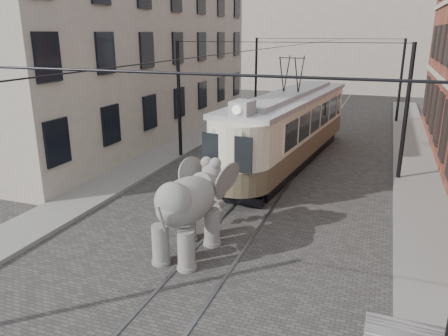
% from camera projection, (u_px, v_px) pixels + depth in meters
% --- Properties ---
extents(ground, '(120.00, 120.00, 0.00)m').
position_uv_depth(ground, '(248.00, 214.00, 16.03)').
color(ground, '#43403E').
extents(tram_rails, '(1.54, 80.00, 0.02)m').
position_uv_depth(tram_rails, '(248.00, 214.00, 16.03)').
color(tram_rails, slate).
rests_on(tram_rails, ground).
extents(sidewalk_right, '(2.00, 60.00, 0.15)m').
position_uv_depth(sidewalk_right, '(426.00, 237.00, 14.02)').
color(sidewalk_right, slate).
rests_on(sidewalk_right, ground).
extents(sidewalk_left, '(2.00, 60.00, 0.15)m').
position_uv_depth(sidewalk_left, '(98.00, 191.00, 18.16)').
color(sidewalk_left, slate).
rests_on(sidewalk_left, ground).
extents(stucco_building, '(7.00, 24.00, 10.00)m').
position_uv_depth(stucco_building, '(128.00, 56.00, 27.16)').
color(stucco_building, gray).
rests_on(stucco_building, ground).
extents(distant_block, '(28.00, 10.00, 14.00)m').
position_uv_depth(distant_block, '(353.00, 27.00, 49.80)').
color(distant_block, gray).
rests_on(distant_block, ground).
extents(catenary, '(11.00, 30.20, 6.00)m').
position_uv_depth(catenary, '(278.00, 111.00, 19.69)').
color(catenary, black).
rests_on(catenary, ground).
extents(tram, '(4.07, 13.45, 5.26)m').
position_uv_depth(tram, '(290.00, 111.00, 21.69)').
color(tram, beige).
rests_on(tram, ground).
extents(elephant, '(2.63, 4.41, 2.61)m').
position_uv_depth(elephant, '(187.00, 213.00, 12.80)').
color(elephant, slate).
rests_on(elephant, ground).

